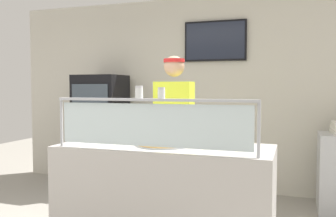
{
  "coord_description": "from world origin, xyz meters",
  "views": [
    {
      "loc": [
        1.93,
        -2.54,
        1.45
      ],
      "look_at": [
        0.92,
        0.41,
        1.26
      ],
      "focal_mm": 39.24,
      "sensor_mm": 36.0,
      "label": 1
    }
  ],
  "objects_px": {
    "pizza_server": "(158,141)",
    "drink_fridge": "(101,131)",
    "pizza_tray": "(163,144)",
    "pepper_flake_shaker": "(161,94)",
    "parmesan_shaker": "(139,93)",
    "worker_figure": "(174,130)"
  },
  "relations": [
    {
      "from": "pizza_server",
      "to": "drink_fridge",
      "type": "height_order",
      "value": "drink_fridge"
    },
    {
      "from": "pizza_tray",
      "to": "pepper_flake_shaker",
      "type": "relative_size",
      "value": 5.49
    },
    {
      "from": "pizza_tray",
      "to": "parmesan_shaker",
      "type": "xyz_separation_m",
      "value": [
        -0.09,
        -0.31,
        0.43
      ]
    },
    {
      "from": "parmesan_shaker",
      "to": "pepper_flake_shaker",
      "type": "xyz_separation_m",
      "value": [
        0.18,
        0.0,
        -0.01
      ]
    },
    {
      "from": "pepper_flake_shaker",
      "to": "pizza_server",
      "type": "bearing_deg",
      "value": 114.45
    },
    {
      "from": "pizza_tray",
      "to": "pepper_flake_shaker",
      "type": "distance_m",
      "value": 0.54
    },
    {
      "from": "pepper_flake_shaker",
      "to": "drink_fridge",
      "type": "xyz_separation_m",
      "value": [
        -1.66,
        2.04,
        -0.59
      ]
    },
    {
      "from": "pizza_tray",
      "to": "pepper_flake_shaker",
      "type": "bearing_deg",
      "value": -72.96
    },
    {
      "from": "pizza_server",
      "to": "pizza_tray",
      "type": "bearing_deg",
      "value": 14.15
    },
    {
      "from": "worker_figure",
      "to": "drink_fridge",
      "type": "distance_m",
      "value": 1.85
    },
    {
      "from": "pizza_server",
      "to": "pepper_flake_shaker",
      "type": "relative_size",
      "value": 3.24
    },
    {
      "from": "pizza_server",
      "to": "pepper_flake_shaker",
      "type": "distance_m",
      "value": 0.52
    },
    {
      "from": "parmesan_shaker",
      "to": "worker_figure",
      "type": "height_order",
      "value": "worker_figure"
    },
    {
      "from": "pepper_flake_shaker",
      "to": "drink_fridge",
      "type": "bearing_deg",
      "value": 129.17
    },
    {
      "from": "pizza_server",
      "to": "pepper_flake_shaker",
      "type": "xyz_separation_m",
      "value": [
        0.13,
        -0.29,
        0.41
      ]
    },
    {
      "from": "pepper_flake_shaker",
      "to": "worker_figure",
      "type": "relative_size",
      "value": 0.05
    },
    {
      "from": "pizza_server",
      "to": "worker_figure",
      "type": "height_order",
      "value": "worker_figure"
    },
    {
      "from": "pepper_flake_shaker",
      "to": "worker_figure",
      "type": "bearing_deg",
      "value": 101.96
    },
    {
      "from": "pepper_flake_shaker",
      "to": "worker_figure",
      "type": "distance_m",
      "value": 1.03
    },
    {
      "from": "pizza_server",
      "to": "pepper_flake_shaker",
      "type": "height_order",
      "value": "pepper_flake_shaker"
    },
    {
      "from": "drink_fridge",
      "to": "parmesan_shaker",
      "type": "bearing_deg",
      "value": -54.05
    },
    {
      "from": "pizza_server",
      "to": "parmesan_shaker",
      "type": "xyz_separation_m",
      "value": [
        -0.05,
        -0.29,
        0.41
      ]
    }
  ]
}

